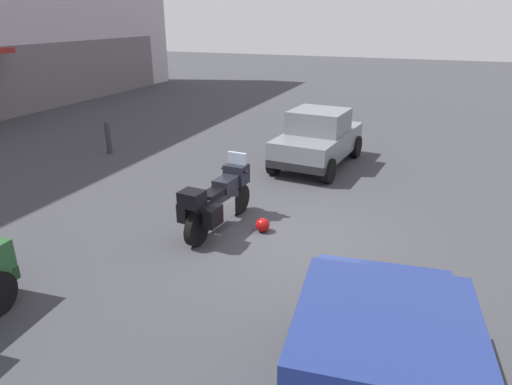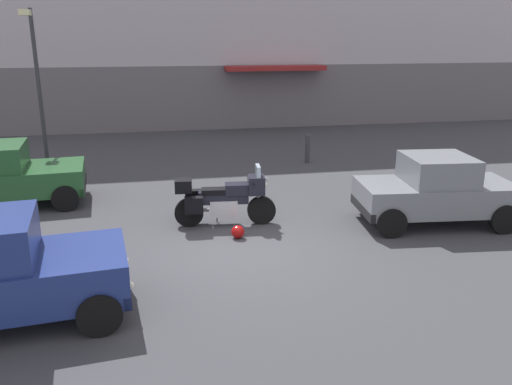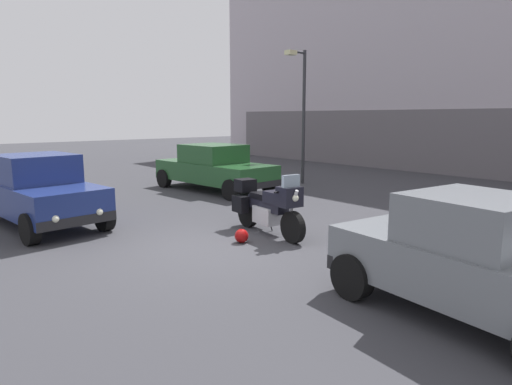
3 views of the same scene
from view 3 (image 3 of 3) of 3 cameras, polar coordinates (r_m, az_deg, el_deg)
The scene contains 7 objects.
ground_plane at distance 8.70m, azimuth -5.47°, elevation -7.05°, with size 80.00×80.00×0.00m, color #38383D.
motorcycle at distance 9.57m, azimuth 1.49°, elevation -1.65°, with size 2.26×0.83×1.36m.
helmet at distance 9.01m, azimuth -1.84°, elevation -5.51°, with size 0.28×0.28×0.28m, color #990C0C.
car_hatchback_near at distance 11.39m, azimuth -25.72°, elevation 0.16°, with size 3.99×2.15×1.64m.
car_sedan_far at distance 15.31m, azimuth -5.33°, elevation 3.17°, with size 4.68×2.25×1.56m.
car_compact_side at distance 6.14m, azimuth 25.66°, elevation -7.61°, with size 3.58×2.00×1.56m.
streetlamp_curbside at distance 16.81m, azimuth 5.74°, elevation 11.11°, with size 0.28×0.94×4.85m.
Camera 3 is at (6.90, -4.68, 2.49)m, focal length 31.58 mm.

